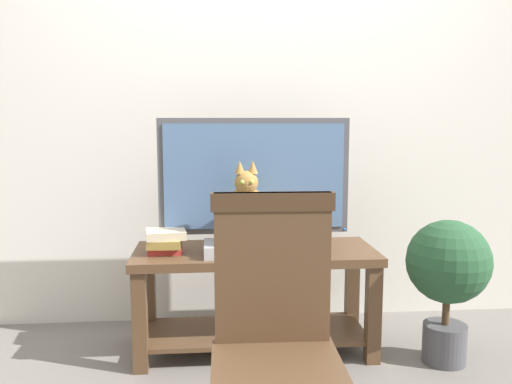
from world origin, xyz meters
TOP-DOWN VIEW (x-y plane):
  - back_wall at (0.00, 1.02)m, footprint 7.00×0.12m
  - tv_stand at (-0.07, 0.48)m, footprint 1.24×0.50m
  - tv at (-0.07, 0.54)m, footprint 0.99×0.20m
  - media_box at (-0.13, 0.39)m, footprint 0.41×0.24m
  - cat at (-0.13, 0.37)m, footprint 0.24×0.34m
  - wooden_chair at (-0.10, -0.61)m, footprint 0.41×0.42m
  - book_stack at (-0.53, 0.45)m, footprint 0.21×0.19m
  - potted_plant at (0.86, 0.26)m, footprint 0.41×0.41m

SIDE VIEW (x-z plane):
  - tv_stand at x=-0.07m, z-range 0.10..0.64m
  - potted_plant at x=0.86m, z-range 0.10..0.83m
  - wooden_chair at x=-0.10m, z-range 0.07..1.05m
  - media_box at x=-0.13m, z-range 0.54..0.61m
  - book_stack at x=-0.53m, z-range 0.55..0.67m
  - cat at x=-0.13m, z-range 0.55..0.96m
  - tv at x=-0.07m, z-range 0.56..1.23m
  - back_wall at x=0.00m, z-range 0.00..2.80m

